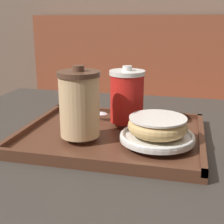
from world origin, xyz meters
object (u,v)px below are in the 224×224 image
Objects in this scene: coffee_cup_front at (80,104)px; spoon at (96,113)px; coffee_cup_rear at (127,96)px; donut_chocolate_glazed at (158,125)px.

spoon is (-0.01, 0.15, -0.07)m from coffee_cup_front.
coffee_cup_front reaches higher than coffee_cup_rear.
coffee_cup_rear is (0.08, 0.12, -0.01)m from coffee_cup_front.
donut_chocolate_glazed reaches higher than spoon.
spoon is (-0.09, 0.03, -0.06)m from coffee_cup_rear.
coffee_cup_front is 1.12× the size of spoon.
coffee_cup_front is 1.11× the size of coffee_cup_rear.
donut_chocolate_glazed is 0.22m from spoon.
coffee_cup_front reaches higher than donut_chocolate_glazed.
coffee_cup_front is 1.23× the size of donut_chocolate_glazed.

